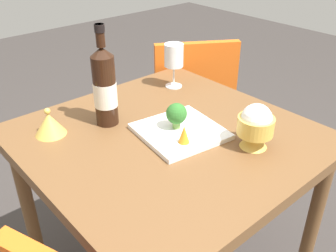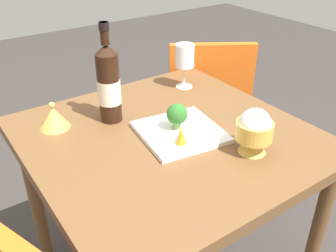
% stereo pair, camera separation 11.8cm
% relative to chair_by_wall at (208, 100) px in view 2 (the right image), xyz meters
% --- Properties ---
extents(dining_table, '(0.87, 0.87, 0.74)m').
position_rel_chair_by_wall_xyz_m(dining_table, '(0.45, -0.56, 0.12)').
color(dining_table, brown).
rests_on(dining_table, ground_plane).
extents(chair_by_wall, '(0.55, 0.55, 0.85)m').
position_rel_chair_by_wall_xyz_m(chair_by_wall, '(0.00, 0.00, 0.00)').
color(chair_by_wall, orange).
rests_on(chair_by_wall, ground_plane).
extents(wine_bottle, '(0.08, 0.08, 0.34)m').
position_rel_chair_by_wall_xyz_m(wine_bottle, '(0.26, -0.67, 0.35)').
color(wine_bottle, black).
rests_on(wine_bottle, dining_table).
extents(wine_glass, '(0.08, 0.08, 0.18)m').
position_rel_chair_by_wall_xyz_m(wine_glass, '(0.18, -0.29, 0.34)').
color(wine_glass, white).
rests_on(wine_glass, dining_table).
extents(rice_bowl, '(0.11, 0.11, 0.14)m').
position_rel_chair_by_wall_xyz_m(rice_bowl, '(0.68, -0.41, 0.29)').
color(rice_bowl, gold).
rests_on(rice_bowl, dining_table).
extents(rice_bowl_lid, '(0.10, 0.10, 0.09)m').
position_rel_chair_by_wall_xyz_m(rice_bowl_lid, '(0.20, -0.85, 0.25)').
color(rice_bowl_lid, gold).
rests_on(rice_bowl_lid, dining_table).
extents(serving_plate, '(0.28, 0.28, 0.02)m').
position_rel_chair_by_wall_xyz_m(serving_plate, '(0.48, -0.53, 0.22)').
color(serving_plate, white).
rests_on(serving_plate, dining_table).
extents(broccoli_floret, '(0.07, 0.07, 0.09)m').
position_rel_chair_by_wall_xyz_m(broccoli_floret, '(0.46, -0.53, 0.28)').
color(broccoli_floret, '#729E4C').
rests_on(broccoli_floret, serving_plate).
extents(carrot_garnish_left, '(0.04, 0.04, 0.05)m').
position_rel_chair_by_wall_xyz_m(carrot_garnish_left, '(0.41, -0.49, 0.26)').
color(carrot_garnish_left, orange).
rests_on(carrot_garnish_left, serving_plate).
extents(carrot_garnish_right, '(0.03, 0.03, 0.06)m').
position_rel_chair_by_wall_xyz_m(carrot_garnish_right, '(0.54, -0.58, 0.26)').
color(carrot_garnish_right, orange).
rests_on(carrot_garnish_right, serving_plate).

